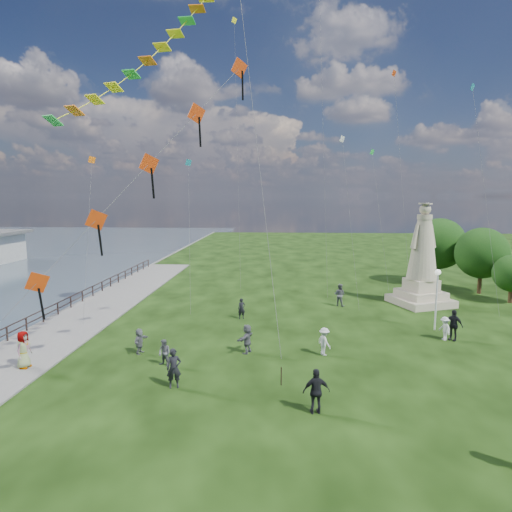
# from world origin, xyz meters

# --- Properties ---
(waterfront) EXTENTS (200.00, 200.00, 1.51)m
(waterfront) POSITION_xyz_m (-15.24, 8.99, -0.06)
(waterfront) COLOR #374853
(waterfront) RESTS_ON ground
(statue) EXTENTS (5.31, 5.31, 8.38)m
(statue) POSITION_xyz_m (12.03, 19.11, 3.16)
(statue) COLOR tan
(statue) RESTS_ON ground
(lamppost) EXTENTS (0.38, 0.38, 4.14)m
(lamppost) POSITION_xyz_m (10.80, 12.14, 2.98)
(lamppost) COLOR silver
(lamppost) RESTS_ON ground
(tree_row) EXTENTS (7.50, 11.70, 6.74)m
(tree_row) POSITION_xyz_m (17.67, 25.25, 3.83)
(tree_row) COLOR #382314
(tree_row) RESTS_ON ground
(person_0) EXTENTS (0.79, 0.63, 1.88)m
(person_0) POSITION_xyz_m (-4.51, 2.46, 0.94)
(person_0) COLOR black
(person_0) RESTS_ON ground
(person_1) EXTENTS (0.82, 0.71, 1.44)m
(person_1) POSITION_xyz_m (-5.66, 4.96, 0.72)
(person_1) COLOR #595960
(person_1) RESTS_ON ground
(person_2) EXTENTS (0.98, 1.15, 1.58)m
(person_2) POSITION_xyz_m (2.92, 7.08, 0.79)
(person_2) COLOR silver
(person_2) RESTS_ON ground
(person_3) EXTENTS (1.19, 0.72, 1.91)m
(person_3) POSITION_xyz_m (1.94, 0.45, 0.96)
(person_3) COLOR black
(person_3) RESTS_ON ground
(person_5) EXTENTS (0.82, 1.44, 1.47)m
(person_5) POSITION_xyz_m (-7.57, 6.70, 0.73)
(person_5) COLOR #595960
(person_5) RESTS_ON ground
(person_6) EXTENTS (0.64, 0.52, 1.51)m
(person_6) POSITION_xyz_m (-2.41, 14.02, 0.76)
(person_6) COLOR black
(person_6) RESTS_ON ground
(person_7) EXTENTS (1.05, 0.91, 1.85)m
(person_7) POSITION_xyz_m (5.24, 18.21, 0.92)
(person_7) COLOR #595960
(person_7) RESTS_ON ground
(person_8) EXTENTS (0.75, 1.06, 1.48)m
(person_8) POSITION_xyz_m (10.67, 10.10, 0.74)
(person_8) COLOR silver
(person_8) RESTS_ON ground
(person_9) EXTENTS (1.24, 1.20, 1.95)m
(person_9) POSITION_xyz_m (11.17, 10.09, 0.97)
(person_9) COLOR black
(person_9) RESTS_ON ground
(person_10) EXTENTS (0.68, 1.00, 1.95)m
(person_10) POSITION_xyz_m (-12.79, 4.09, 0.97)
(person_10) COLOR #595960
(person_10) RESTS_ON ground
(person_11) EXTENTS (1.25, 1.70, 1.68)m
(person_11) POSITION_xyz_m (-1.46, 7.15, 0.84)
(person_11) COLOR #595960
(person_11) RESTS_ON ground
(red_kite_train) EXTENTS (12.06, 9.35, 16.34)m
(red_kite_train) POSITION_xyz_m (-6.27, 4.58, 10.08)
(red_kite_train) COLOR black
(red_kite_train) RESTS_ON ground
(small_kites) EXTENTS (31.21, 17.52, 31.15)m
(small_kites) POSITION_xyz_m (2.83, 22.73, 14.82)
(small_kites) COLOR #167285
(small_kites) RESTS_ON ground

